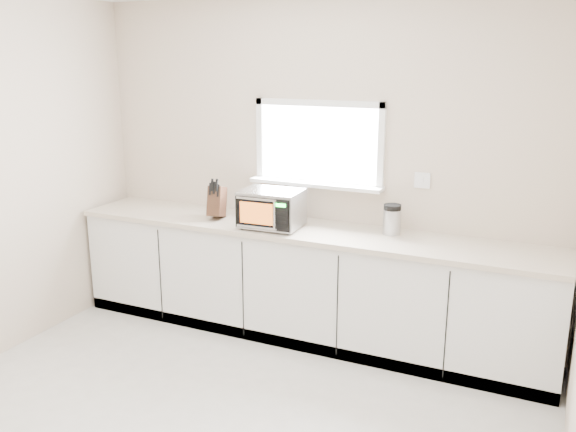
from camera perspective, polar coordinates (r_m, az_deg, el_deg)
The scene contains 7 objects.
back_wall at distance 4.99m, azimuth 2.93°, elevation 4.66°, with size 4.00×0.17×2.70m.
cabinets at distance 4.98m, azimuth 1.50°, elevation -6.40°, with size 3.92×0.60×0.88m, color silver.
countertop at distance 4.82m, azimuth 1.49°, elevation -1.34°, with size 3.92×0.64×0.04m, color beige.
microwave at distance 4.79m, azimuth -1.57°, elevation 0.74°, with size 0.48×0.40×0.30m.
knife_block at distance 5.10m, azimuth -6.68°, elevation 1.41°, with size 0.16×0.26×0.35m.
cutting_board at distance 5.16m, azimuth -1.41°, elevation 1.78°, with size 0.32×0.32×0.02m, color #B08944.
coffee_grinder at distance 4.69m, azimuth 9.70°, elevation -0.29°, with size 0.15×0.15×0.24m.
Camera 1 is at (1.82, -2.57, 2.25)m, focal length 38.00 mm.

